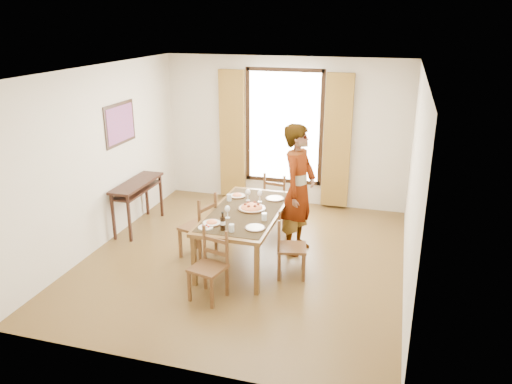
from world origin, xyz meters
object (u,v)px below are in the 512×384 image
(man, at_px, (299,190))
(pasta_platter, at_px, (252,206))
(console_table, at_px, (137,189))
(dining_table, at_px, (246,214))

(man, distance_m, pasta_platter, 0.74)
(console_table, relative_size, pasta_platter, 3.00)
(console_table, height_order, dining_table, console_table)
(console_table, height_order, pasta_platter, pasta_platter)
(dining_table, relative_size, man, 1.00)
(console_table, distance_m, man, 2.73)
(pasta_platter, bearing_deg, man, 35.26)
(man, relative_size, pasta_platter, 4.85)
(dining_table, distance_m, pasta_platter, 0.15)
(dining_table, relative_size, pasta_platter, 4.87)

